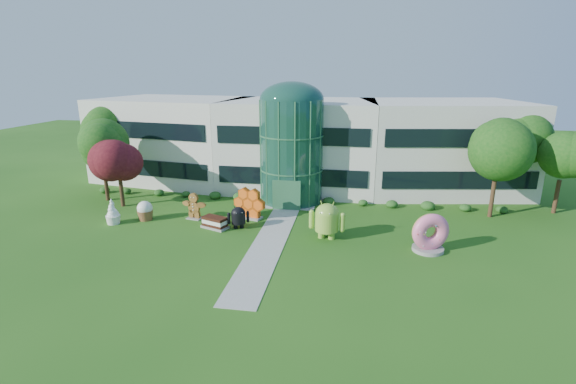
% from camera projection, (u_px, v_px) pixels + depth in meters
% --- Properties ---
extents(ground, '(140.00, 140.00, 0.00)m').
position_uv_depth(ground, '(266.00, 249.00, 30.08)').
color(ground, '#215114').
rests_on(ground, ground).
extents(building, '(46.00, 15.00, 9.30)m').
position_uv_depth(building, '(300.00, 143.00, 45.80)').
color(building, beige).
rests_on(building, ground).
extents(atrium, '(6.00, 6.00, 9.80)m').
position_uv_depth(atrium, '(292.00, 151.00, 40.05)').
color(atrium, '#194738').
rests_on(atrium, ground).
extents(walkway, '(2.40, 20.00, 0.04)m').
position_uv_depth(walkway, '(272.00, 238.00, 31.96)').
color(walkway, '#9E9E93').
rests_on(walkway, ground).
extents(tree_red, '(4.00, 4.00, 6.00)m').
position_uv_depth(tree_red, '(120.00, 175.00, 38.74)').
color(tree_red, '#3F0C14').
rests_on(tree_red, ground).
extents(trees_backdrop, '(52.00, 8.00, 8.40)m').
position_uv_depth(trees_backdrop, '(293.00, 157.00, 41.20)').
color(trees_backdrop, '#144711').
rests_on(trees_backdrop, ground).
extents(android_green, '(3.14, 2.32, 3.28)m').
position_uv_depth(android_green, '(327.00, 218.00, 31.57)').
color(android_green, '#87B83B').
rests_on(android_green, ground).
extents(android_black, '(2.21, 1.91, 2.12)m').
position_uv_depth(android_black, '(238.00, 216.00, 33.81)').
color(android_black, black).
rests_on(android_black, ground).
extents(donut, '(3.05, 2.18, 2.87)m').
position_uv_depth(donut, '(430.00, 232.00, 29.44)').
color(donut, '#EA598B').
rests_on(donut, ground).
extents(gingerbread, '(2.68, 1.49, 2.34)m').
position_uv_depth(gingerbread, '(194.00, 206.00, 35.94)').
color(gingerbread, brown).
rests_on(gingerbread, ground).
extents(ice_cream_sandwich, '(2.43, 1.82, 0.97)m').
position_uv_depth(ice_cream_sandwich, '(215.00, 222.00, 33.97)').
color(ice_cream_sandwich, black).
rests_on(ice_cream_sandwich, ground).
extents(honeycomb, '(3.32, 1.98, 2.46)m').
position_uv_depth(honeycomb, '(249.00, 205.00, 36.02)').
color(honeycomb, orange).
rests_on(honeycomb, ground).
extents(froyo, '(1.43, 1.43, 2.17)m').
position_uv_depth(froyo, '(112.00, 211.00, 34.80)').
color(froyo, white).
rests_on(froyo, ground).
extents(cupcake, '(1.62, 1.62, 1.68)m').
position_uv_depth(cupcake, '(145.00, 210.00, 35.75)').
color(cupcake, white).
rests_on(cupcake, ground).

